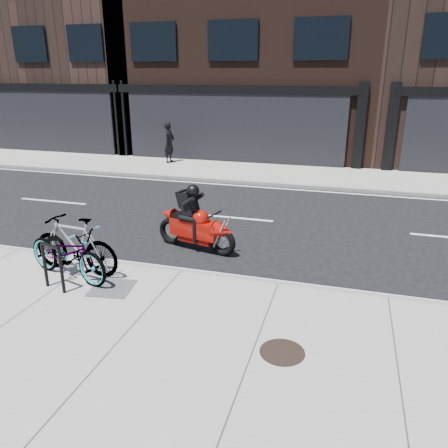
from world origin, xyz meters
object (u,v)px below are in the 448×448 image
(bike_rack, at_px, (52,263))
(pedestrian, at_px, (169,142))
(motorcycle, at_px, (199,224))
(bicycle_rear, at_px, (75,245))
(bicycle_front, at_px, (67,252))
(utility_grate, at_px, (112,288))
(manhole_cover, at_px, (282,352))

(bike_rack, distance_m, pedestrian, 12.15)
(motorcycle, height_order, pedestrian, pedestrian)
(pedestrian, bearing_deg, bicycle_rear, -162.80)
(bike_rack, xyz_separation_m, bicycle_rear, (-0.03, 0.77, 0.06))
(bicycle_front, xyz_separation_m, motorcycle, (1.88, 2.33, -0.03))
(pedestrian, xyz_separation_m, utility_grate, (3.66, -11.53, -0.88))
(utility_grate, bearing_deg, manhole_cover, -17.74)
(bicycle_front, bearing_deg, utility_grate, -84.68)
(bicycle_front, xyz_separation_m, pedestrian, (-2.64, 11.34, 0.34))
(motorcycle, distance_m, pedestrian, 10.08)
(bicycle_rear, bearing_deg, utility_grate, 71.51)
(bicycle_front, height_order, bicycle_rear, bicycle_rear)
(utility_grate, bearing_deg, bicycle_front, 169.70)
(bicycle_front, distance_m, bicycle_rear, 0.27)
(manhole_cover, bearing_deg, bike_rack, 170.08)
(bike_rack, bearing_deg, bicycle_front, 93.99)
(pedestrian, bearing_deg, bike_rack, -163.50)
(manhole_cover, distance_m, utility_grate, 3.55)
(pedestrian, bearing_deg, utility_grate, -158.62)
(pedestrian, relative_size, manhole_cover, 2.68)
(bicycle_rear, height_order, pedestrian, pedestrian)
(bicycle_front, bearing_deg, motorcycle, -23.25)
(bicycle_front, xyz_separation_m, utility_grate, (1.02, -0.19, -0.54))
(motorcycle, height_order, utility_grate, motorcycle)
(utility_grate, bearing_deg, bicycle_rear, 156.00)
(bicycle_rear, distance_m, manhole_cover, 4.70)
(pedestrian, bearing_deg, motorcycle, -149.57)
(motorcycle, bearing_deg, manhole_cover, -40.99)
(bike_rack, relative_size, bicycle_rear, 0.46)
(bike_rack, distance_m, manhole_cover, 4.47)
(bicycle_front, xyz_separation_m, manhole_cover, (4.40, -1.27, -0.54))
(pedestrian, distance_m, utility_grate, 12.12)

